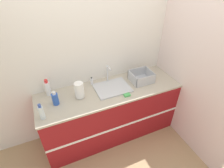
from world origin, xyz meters
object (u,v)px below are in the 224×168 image
paper_towel_roll (79,90)px  bottle_white_spray (48,88)px  bottle_clear (41,112)px  soap_dispenser (92,81)px  dish_rack (141,78)px  bottle_blue (55,99)px  sink (112,87)px

paper_towel_roll → bottle_white_spray: bearing=149.0°
bottle_clear → soap_dispenser: bottle_clear is taller
dish_rack → bottle_blue: 1.33m
sink → paper_towel_roll: bearing=-178.0°
bottle_blue → soap_dispenser: bearing=23.4°
sink → soap_dispenser: size_ratio=4.23×
bottle_white_spray → paper_towel_roll: bearing=-31.0°
paper_towel_roll → dish_rack: (1.00, 0.02, -0.06)m
bottle_blue → bottle_clear: 0.28m
dish_rack → paper_towel_roll: bearing=-179.1°
dish_rack → bottle_blue: bearing=-178.9°
bottle_clear → soap_dispenser: 0.90m
sink → soap_dispenser: bearing=137.2°
dish_rack → bottle_clear: size_ratio=1.49×
dish_rack → soap_dispenser: size_ratio=2.76×
soap_dispenser → bottle_clear: bearing=-149.5°
paper_towel_roll → bottle_blue: paper_towel_roll is taller
dish_rack → soap_dispenser: (-0.75, 0.23, -0.00)m
bottle_clear → dish_rack: bearing=8.5°
dish_rack → sink: bearing=179.9°
paper_towel_roll → bottle_clear: size_ratio=1.07×
paper_towel_roll → soap_dispenser: paper_towel_roll is taller
paper_towel_roll → bottle_blue: size_ratio=1.18×
dish_rack → bottle_clear: bottle_clear is taller
paper_towel_roll → bottle_white_spray: size_ratio=0.94×
bottle_clear → bottle_blue: bearing=47.0°
sink → bottle_white_spray: 0.92m
dish_rack → bottle_clear: (-1.52, -0.23, 0.04)m
dish_rack → bottle_white_spray: 1.41m
soap_dispenser → paper_towel_roll: bearing=-136.0°
dish_rack → bottle_white_spray: bearing=171.0°
bottle_blue → bottle_white_spray: bottle_white_spray is taller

